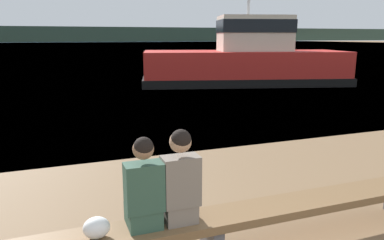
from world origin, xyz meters
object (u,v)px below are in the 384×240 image
(shopping_bag, at_px, (96,228))
(tugboat_red, at_px, (246,63))
(bench_main, at_px, (212,223))
(person_left, at_px, (144,189))
(person_right, at_px, (180,181))

(shopping_bag, relative_size, tugboat_red, 0.02)
(bench_main, relative_size, shopping_bag, 23.79)
(bench_main, distance_m, shopping_bag, 1.22)
(shopping_bag, xyz_separation_m, tugboat_red, (8.77, 13.40, 0.49))
(person_left, distance_m, person_right, 0.37)
(person_left, bearing_deg, shopping_bag, -176.23)
(bench_main, height_order, person_left, person_left)
(person_right, bearing_deg, bench_main, -0.60)
(shopping_bag, distance_m, tugboat_red, 16.02)
(shopping_bag, bearing_deg, person_left, 3.77)
(person_left, relative_size, shopping_bag, 3.73)
(bench_main, relative_size, person_right, 6.11)
(tugboat_red, bearing_deg, person_right, 164.36)
(person_left, xyz_separation_m, tugboat_red, (8.30, 13.37, 0.18))
(shopping_bag, bearing_deg, person_right, 1.97)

